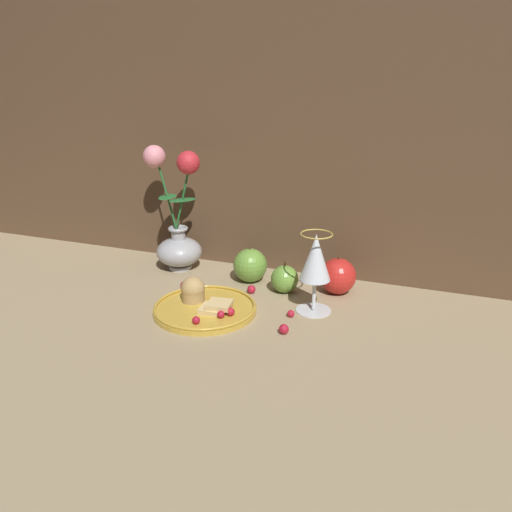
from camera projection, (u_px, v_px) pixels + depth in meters
name	position (u px, v px, depth m)	size (l,w,h in m)	color
ground_plane	(236.00, 303.00, 1.11)	(2.40, 2.40, 0.00)	#9E8966
wall_back	(274.00, 17.00, 1.12)	(2.40, 0.04, 1.20)	brown
vase	(177.00, 230.00, 1.27)	(0.15, 0.12, 0.32)	#A3A3A8
plate_with_pastries	(203.00, 304.00, 1.07)	(0.22, 0.22, 0.07)	gold
wine_glass	(315.00, 261.00, 1.03)	(0.08, 0.08, 0.17)	silver
apple_beside_vase	(338.00, 276.00, 1.14)	(0.08, 0.08, 0.10)	red
apple_near_glass	(285.00, 279.00, 1.15)	(0.06, 0.06, 0.08)	#669938
apple_at_table_edge	(250.00, 265.00, 1.21)	(0.08, 0.08, 0.09)	#669938
berry_near_plate	(284.00, 329.00, 0.97)	(0.02, 0.02, 0.02)	#AD192D
berry_front_center	(184.00, 285.00, 1.18)	(0.02, 0.02, 0.02)	#AD192D
berry_by_glass_stem	(291.00, 314.00, 1.04)	(0.02, 0.02, 0.02)	#AD192D
berry_under_candlestick	(251.00, 289.00, 1.15)	(0.02, 0.02, 0.02)	#AD192D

